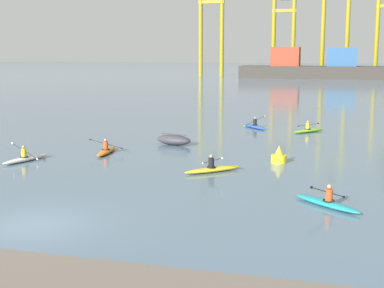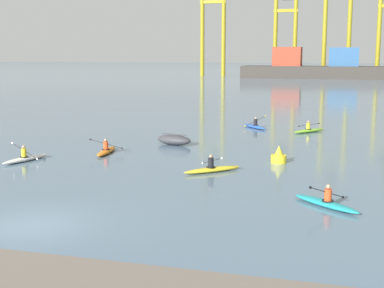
{
  "view_description": "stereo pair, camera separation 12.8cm",
  "coord_description": "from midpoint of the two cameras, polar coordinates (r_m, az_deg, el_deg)",
  "views": [
    {
      "loc": [
        10.57,
        -16.71,
        6.16
      ],
      "look_at": [
        1.77,
        15.54,
        0.6
      ],
      "focal_mm": 50.39,
      "sensor_mm": 36.0,
      "label": 1
    },
    {
      "loc": [
        10.69,
        -16.68,
        6.16
      ],
      "look_at": [
        1.77,
        15.54,
        0.6
      ],
      "focal_mm": 50.39,
      "sensor_mm": 36.0,
      "label": 2
    }
  ],
  "objects": [
    {
      "name": "container_barge",
      "position": [
        145.55,
        15.39,
        7.76
      ],
      "size": [
        52.31,
        9.09,
        8.12
      ],
      "color": "#38332D",
      "rests_on": "ground"
    },
    {
      "name": "channel_buoy",
      "position": [
        31.41,
        9.07,
        -1.32
      ],
      "size": [
        0.9,
        0.9,
        1.0
      ],
      "color": "yellow",
      "rests_on": "ground"
    },
    {
      "name": "kayak_orange",
      "position": [
        34.43,
        -9.17,
        -0.69
      ],
      "size": [
        2.22,
        3.45,
        0.95
      ],
      "color": "orange",
      "rests_on": "ground"
    },
    {
      "name": "kayak_blue",
      "position": [
        46.0,
        6.54,
        1.9
      ],
      "size": [
        2.66,
        2.98,
        1.06
      ],
      "color": "#2856B2",
      "rests_on": "ground"
    },
    {
      "name": "kayak_teal",
      "position": [
        22.86,
        13.94,
        -6.03
      ],
      "size": [
        2.99,
        2.65,
        1.04
      ],
      "color": "teal",
      "rests_on": "ground"
    },
    {
      "name": "kayak_white",
      "position": [
        32.98,
        -17.34,
        -1.45
      ],
      "size": [
        2.11,
        3.44,
        1.07
      ],
      "color": "silver",
      "rests_on": "ground"
    },
    {
      "name": "gantry_crane_west_mid",
      "position": [
        162.01,
        9.66,
        12.61
      ],
      "size": [
        6.93,
        15.5,
        32.86
      ],
      "color": "olive",
      "rests_on": "ground"
    },
    {
      "name": "ground_plane",
      "position": [
        20.73,
        -16.61,
        -8.25
      ],
      "size": [
        800.0,
        800.0,
        0.0
      ],
      "primitive_type": "plane",
      "color": "slate"
    },
    {
      "name": "kayak_lime",
      "position": [
        44.22,
        12.13,
        1.45
      ],
      "size": [
        2.56,
        3.05,
        0.95
      ],
      "color": "#7ABC2D",
      "rests_on": "ground"
    },
    {
      "name": "capsized_dinghy",
      "position": [
        37.14,
        -2.04,
        0.44
      ],
      "size": [
        2.79,
        1.72,
        0.76
      ],
      "color": "#38383D",
      "rests_on": "ground"
    },
    {
      "name": "gantry_crane_east_mid",
      "position": [
        156.37,
        14.99,
        13.86
      ],
      "size": [
        7.75,
        16.84,
        40.2
      ],
      "color": "olive",
      "rests_on": "ground"
    },
    {
      "name": "kayak_yellow",
      "position": [
        28.61,
        2.07,
        -2.64
      ],
      "size": [
        2.88,
        2.78,
        1.0
      ],
      "color": "yellow",
      "rests_on": "ground"
    },
    {
      "name": "gantry_crane_west",
      "position": [
        159.36,
        2.0,
        13.4
      ],
      "size": [
        7.54,
        16.54,
        36.41
      ],
      "color": "olive",
      "rests_on": "ground"
    }
  ]
}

